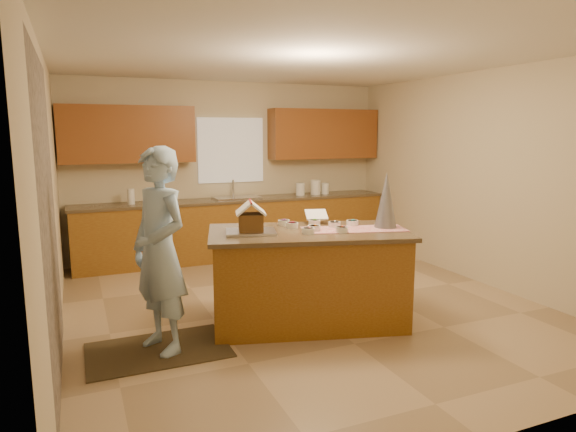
# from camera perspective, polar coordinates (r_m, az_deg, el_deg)

# --- Properties ---
(floor) EXTENTS (5.50, 5.50, 0.00)m
(floor) POSITION_cam_1_polar(r_m,az_deg,el_deg) (5.77, 1.72, -10.08)
(floor) COLOR tan
(floor) RESTS_ON ground
(ceiling) EXTENTS (5.50, 5.50, 0.00)m
(ceiling) POSITION_cam_1_polar(r_m,az_deg,el_deg) (5.50, 1.86, 17.51)
(ceiling) COLOR silver
(ceiling) RESTS_ON floor
(wall_back) EXTENTS (5.50, 5.50, 0.00)m
(wall_back) POSITION_cam_1_polar(r_m,az_deg,el_deg) (8.04, -6.51, 5.26)
(wall_back) COLOR beige
(wall_back) RESTS_ON floor
(wall_front) EXTENTS (5.50, 5.50, 0.00)m
(wall_front) POSITION_cam_1_polar(r_m,az_deg,el_deg) (3.22, 22.84, -1.69)
(wall_front) COLOR beige
(wall_front) RESTS_ON floor
(wall_left) EXTENTS (5.50, 5.50, 0.00)m
(wall_left) POSITION_cam_1_polar(r_m,az_deg,el_deg) (4.97, -25.36, 1.85)
(wall_left) COLOR beige
(wall_left) RESTS_ON floor
(wall_right) EXTENTS (5.50, 5.50, 0.00)m
(wall_right) POSITION_cam_1_polar(r_m,az_deg,el_deg) (6.90, 21.03, 4.01)
(wall_right) COLOR beige
(wall_right) RESTS_ON floor
(stone_accent) EXTENTS (0.00, 2.50, 2.50)m
(stone_accent) POSITION_cam_1_polar(r_m,az_deg,el_deg) (4.20, -25.37, -0.80)
(stone_accent) COLOR gray
(stone_accent) RESTS_ON wall_left
(window_curtain) EXTENTS (1.05, 0.03, 1.00)m
(window_curtain) POSITION_cam_1_polar(r_m,az_deg,el_deg) (8.00, -6.49, 7.39)
(window_curtain) COLOR white
(window_curtain) RESTS_ON wall_back
(back_counter_base) EXTENTS (4.80, 0.60, 0.88)m
(back_counter_base) POSITION_cam_1_polar(r_m,az_deg,el_deg) (7.88, -5.76, -1.49)
(back_counter_base) COLOR #8A5D1C
(back_counter_base) RESTS_ON floor
(back_counter_top) EXTENTS (4.85, 0.63, 0.04)m
(back_counter_top) POSITION_cam_1_polar(r_m,az_deg,el_deg) (7.80, -5.82, 1.82)
(back_counter_top) COLOR brown
(back_counter_top) RESTS_ON back_counter_base
(upper_cabinet_left) EXTENTS (1.85, 0.35, 0.80)m
(upper_cabinet_left) POSITION_cam_1_polar(r_m,az_deg,el_deg) (7.54, -17.67, 8.79)
(upper_cabinet_left) COLOR brown
(upper_cabinet_left) RESTS_ON wall_back
(upper_cabinet_right) EXTENTS (1.85, 0.35, 0.80)m
(upper_cabinet_right) POSITION_cam_1_polar(r_m,az_deg,el_deg) (8.43, 4.06, 9.23)
(upper_cabinet_right) COLOR brown
(upper_cabinet_right) RESTS_ON wall_back
(sink) EXTENTS (0.70, 0.45, 0.12)m
(sink) POSITION_cam_1_polar(r_m,az_deg,el_deg) (7.80, -5.81, 1.75)
(sink) COLOR silver
(sink) RESTS_ON back_counter_top
(faucet) EXTENTS (0.03, 0.03, 0.28)m
(faucet) POSITION_cam_1_polar(r_m,az_deg,el_deg) (7.95, -6.22, 3.12)
(faucet) COLOR silver
(faucet) RESTS_ON back_counter_top
(island_base) EXTENTS (2.06, 1.41, 0.92)m
(island_base) POSITION_cam_1_polar(r_m,az_deg,el_deg) (5.15, 2.26, -7.15)
(island_base) COLOR #8A5D1C
(island_base) RESTS_ON floor
(island_top) EXTENTS (2.16, 1.51, 0.04)m
(island_top) POSITION_cam_1_polar(r_m,az_deg,el_deg) (5.03, 2.29, -1.90)
(island_top) COLOR brown
(island_top) RESTS_ON island_base
(table_runner) EXTENTS (1.11, 0.64, 0.01)m
(table_runner) POSITION_cam_1_polar(r_m,az_deg,el_deg) (5.13, 7.47, -1.49)
(table_runner) COLOR #9F0B14
(table_runner) RESTS_ON island_top
(baking_tray) EXTENTS (0.56, 0.47, 0.03)m
(baking_tray) POSITION_cam_1_polar(r_m,az_deg,el_deg) (4.91, -4.22, -1.81)
(baking_tray) COLOR silver
(baking_tray) RESTS_ON island_top
(cookbook) EXTENTS (0.27, 0.23, 0.10)m
(cookbook) POSITION_cam_1_polar(r_m,az_deg,el_deg) (5.42, 3.22, 0.15)
(cookbook) COLOR white
(cookbook) RESTS_ON island_top
(tinsel_tree) EXTENTS (0.28, 0.28, 0.57)m
(tinsel_tree) POSITION_cam_1_polar(r_m,az_deg,el_deg) (5.23, 11.04, 1.78)
(tinsel_tree) COLOR #AEB0BB
(tinsel_tree) RESTS_ON island_top
(rug) EXTENTS (1.22, 0.80, 0.01)m
(rug) POSITION_cam_1_polar(r_m,az_deg,el_deg) (4.80, -14.46, -14.47)
(rug) COLOR black
(rug) RESTS_ON floor
(boy) EXTENTS (0.66, 0.78, 1.81)m
(boy) POSITION_cam_1_polar(r_m,az_deg,el_deg) (4.52, -14.31, -3.82)
(boy) COLOR #ACD1F4
(boy) RESTS_ON rug
(canister_a) EXTENTS (0.15, 0.15, 0.20)m
(canister_a) POSITION_cam_1_polar(r_m,az_deg,el_deg) (8.17, 1.40, 3.06)
(canister_a) COLOR white
(canister_a) RESTS_ON back_counter_top
(canister_b) EXTENTS (0.16, 0.16, 0.24)m
(canister_b) POSITION_cam_1_polar(r_m,az_deg,el_deg) (8.28, 3.13, 3.27)
(canister_b) COLOR white
(canister_b) RESTS_ON back_counter_top
(canister_c) EXTENTS (0.13, 0.13, 0.18)m
(canister_c) POSITION_cam_1_polar(r_m,az_deg,el_deg) (8.36, 4.22, 3.13)
(canister_c) COLOR white
(canister_c) RESTS_ON back_counter_top
(paper_towel) EXTENTS (0.10, 0.10, 0.22)m
(paper_towel) POSITION_cam_1_polar(r_m,az_deg,el_deg) (7.48, -17.33, 2.11)
(paper_towel) COLOR white
(paper_towel) RESTS_ON back_counter_top
(gingerbread_house) EXTENTS (0.35, 0.36, 0.29)m
(gingerbread_house) POSITION_cam_1_polar(r_m,az_deg,el_deg) (4.89, -4.24, -0.39)
(gingerbread_house) COLOR brown
(gingerbread_house) RESTS_ON baking_tray
(candy_bowls) EXTENTS (0.78, 0.71, 0.06)m
(candy_bowls) POSITION_cam_1_polar(r_m,az_deg,el_deg) (5.14, 3.37, -1.11)
(candy_bowls) COLOR white
(candy_bowls) RESTS_ON island_top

